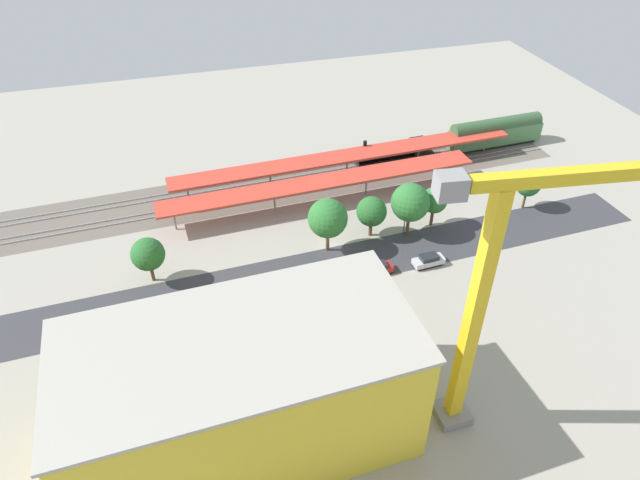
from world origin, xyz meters
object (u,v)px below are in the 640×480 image
at_px(parked_car_4, 213,303).
at_px(construction_building, 244,393).
at_px(platform_canopy_near, 321,182).
at_px(platform_canopy_far, 347,156).
at_px(street_tree_5, 434,200).
at_px(street_tree_3, 372,212).
at_px(parked_car_2, 321,279).
at_px(tower_crane, 499,291).
at_px(passenger_coach, 495,132).
at_px(parked_car_0, 429,261).
at_px(street_tree_0, 148,254).
at_px(traffic_light, 406,210).
at_px(parked_car_1, 377,269).
at_px(parked_car_3, 265,291).
at_px(locomotive, 395,152).
at_px(street_tree_4, 528,184).
at_px(street_tree_2, 328,218).
at_px(box_truck_0, 295,314).
at_px(street_tree_1, 410,203).
at_px(parked_car_6, 86,326).
at_px(box_truck_1, 277,316).

height_order(parked_car_4, construction_building, construction_building).
bearing_deg(platform_canopy_near, platform_canopy_far, -133.38).
height_order(parked_car_4, street_tree_5, street_tree_5).
distance_m(platform_canopy_far, street_tree_3, 18.99).
relative_size(platform_canopy_far, parked_car_2, 15.07).
relative_size(tower_crane, street_tree_5, 4.59).
distance_m(parked_car_4, construction_building, 22.19).
relative_size(platform_canopy_far, passenger_coach, 3.25).
distance_m(parked_car_0, street_tree_0, 40.68).
relative_size(tower_crane, traffic_light, 4.65).
xyz_separation_m(parked_car_1, street_tree_3, (-2.33, -9.08, 3.77)).
height_order(parked_car_3, parked_car_4, parked_car_3).
relative_size(locomotive, traffic_light, 2.32).
xyz_separation_m(platform_canopy_near, street_tree_4, (-32.70, 11.22, 0.52)).
distance_m(parked_car_1, tower_crane, 31.48).
height_order(platform_canopy_near, platform_canopy_far, platform_canopy_near).
distance_m(locomotive, parked_car_1, 34.31).
distance_m(street_tree_2, street_tree_3, 8.01).
bearing_deg(traffic_light, parked_car_1, 46.10).
relative_size(parked_car_1, tower_crane, 0.15).
height_order(street_tree_2, traffic_light, street_tree_2).
bearing_deg(street_tree_0, street_tree_4, -178.63).
height_order(parked_car_0, box_truck_0, box_truck_0).
bearing_deg(street_tree_1, parked_car_2, 24.75).
height_order(locomotive, street_tree_4, street_tree_4).
height_order(platform_canopy_far, parked_car_4, platform_canopy_far).
relative_size(platform_canopy_near, parked_car_1, 11.55).
xyz_separation_m(parked_car_2, street_tree_0, (23.11, -7.53, 3.99)).
xyz_separation_m(construction_building, box_truck_0, (-9.00, -15.12, -5.75)).
xyz_separation_m(platform_canopy_far, locomotive, (-10.75, -2.70, -2.16)).
bearing_deg(street_tree_2, parked_car_0, 150.02).
relative_size(tower_crane, street_tree_0, 4.43).
bearing_deg(locomotive, street_tree_1, 72.35).
distance_m(parked_car_2, traffic_light, 18.27).
xyz_separation_m(platform_canopy_near, parked_car_6, (38.01, 20.51, -3.38)).
distance_m(platform_canopy_near, street_tree_1, 16.56).
bearing_deg(street_tree_1, locomotive, -107.65).
height_order(locomotive, traffic_light, traffic_light).
bearing_deg(parked_car_3, parked_car_0, 179.03).
bearing_deg(passenger_coach, street_tree_5, 42.19).
height_order(construction_building, tower_crane, tower_crane).
bearing_deg(street_tree_4, street_tree_2, 2.89).
height_order(platform_canopy_near, passenger_coach, passenger_coach).
bearing_deg(street_tree_5, parked_car_4, 14.10).
bearing_deg(parked_car_2, tower_crane, 110.24).
height_order(box_truck_1, street_tree_2, street_tree_2).
bearing_deg(locomotive, tower_crane, 75.69).
bearing_deg(construction_building, parked_car_4, -89.53).
distance_m(locomotive, street_tree_4, 26.24).
xyz_separation_m(parked_car_6, box_truck_1, (-24.10, 6.21, 0.96)).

